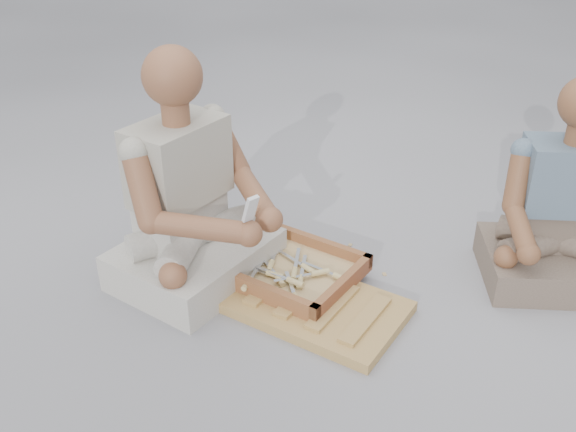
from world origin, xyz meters
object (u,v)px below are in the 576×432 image
Objects in this scene: tool_tray at (288,268)px; carved_panel at (318,307)px; companion at (561,218)px; craftsman at (191,206)px.

carved_panel is at bearing -26.57° from tool_tray.
companion reaches higher than tool_tray.
carved_panel is 0.75× the size of companion.
tool_tray is at bearing 117.47° from craftsman.
carved_panel is at bearing 17.75° from companion.
craftsman is 1.41m from companion.
companion reaches higher than carved_panel.
tool_tray is 0.66× the size of companion.
tool_tray reaches higher than carved_panel.
craftsman is at bearing -154.45° from tool_tray.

